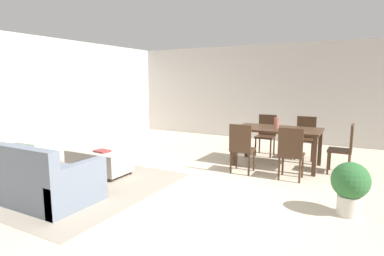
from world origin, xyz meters
name	(u,v)px	position (x,y,z in m)	size (l,w,h in m)	color
ground_plane	(194,196)	(0.00, 0.00, 0.00)	(10.80, 10.80, 0.00)	beige
wall_back	(278,93)	(0.00, 5.00, 1.35)	(9.00, 0.12, 2.70)	beige
wall_left	(27,96)	(-4.50, 0.50, 1.35)	(0.12, 11.00, 2.70)	beige
area_rug	(70,184)	(-2.08, -0.48, 0.00)	(3.00, 2.80, 0.01)	gray
couch	(29,178)	(-2.10, -1.18, 0.29)	(2.05, 0.93, 0.86)	slate
ottoman_table	(99,161)	(-2.06, 0.17, 0.25)	(1.14, 0.59, 0.44)	#B7AD9E
dining_table	(277,133)	(0.65, 2.30, 0.67)	(1.65, 0.93, 0.76)	#422B1C
dining_chair_near_left	(241,146)	(0.21, 1.44, 0.52)	(0.42, 0.42, 0.92)	#422B1C
dining_chair_near_right	(291,151)	(1.08, 1.45, 0.52)	(0.41, 0.41, 0.92)	#422B1C
dining_chair_far_left	(266,132)	(0.21, 3.11, 0.52)	(0.41, 0.41, 0.92)	#422B1C
dining_chair_far_right	(305,135)	(1.06, 3.16, 0.52)	(0.42, 0.42, 0.92)	#422B1C
dining_chair_head_east	(345,146)	(1.87, 2.29, 0.52)	(0.41, 0.41, 0.92)	#422B1C
vase_centerpiece	(277,123)	(0.64, 2.26, 0.87)	(0.09, 0.09, 0.21)	#B26659
book_on_ottoman	(102,151)	(-1.92, 0.11, 0.45)	(0.26, 0.20, 0.03)	maroon
potted_plant	(350,185)	(2.02, 0.36, 0.40)	(0.46, 0.46, 0.69)	beige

